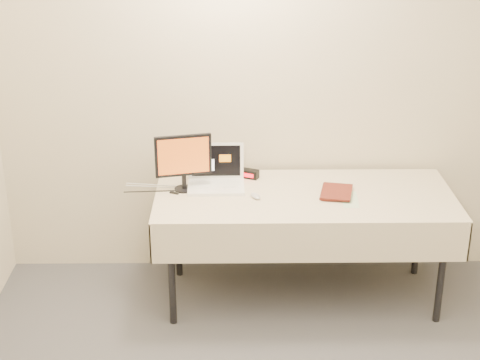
{
  "coord_description": "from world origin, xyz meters",
  "views": [
    {
      "loc": [
        -0.45,
        -2.12,
        2.6
      ],
      "look_at": [
        -0.4,
        1.99,
        0.86
      ],
      "focal_mm": 55.0,
      "sensor_mm": 36.0,
      "label": 1
    }
  ],
  "objects_px": {
    "laptop": "(216,176)",
    "table": "(304,203)",
    "monitor": "(183,158)",
    "book": "(322,174)"
  },
  "relations": [
    {
      "from": "laptop",
      "to": "table",
      "type": "bearing_deg",
      "value": -16.57
    },
    {
      "from": "monitor",
      "to": "book",
      "type": "height_order",
      "value": "monitor"
    },
    {
      "from": "laptop",
      "to": "book",
      "type": "xyz_separation_m",
      "value": [
        0.66,
        -0.14,
        0.07
      ]
    },
    {
      "from": "table",
      "to": "laptop",
      "type": "distance_m",
      "value": 0.59
    },
    {
      "from": "table",
      "to": "laptop",
      "type": "xyz_separation_m",
      "value": [
        -0.55,
        0.16,
        0.12
      ]
    },
    {
      "from": "laptop",
      "to": "monitor",
      "type": "xyz_separation_m",
      "value": [
        -0.2,
        -0.08,
        0.15
      ]
    },
    {
      "from": "laptop",
      "to": "book",
      "type": "bearing_deg",
      "value": -12.72
    },
    {
      "from": "monitor",
      "to": "book",
      "type": "relative_size",
      "value": 1.44
    },
    {
      "from": "table",
      "to": "laptop",
      "type": "bearing_deg",
      "value": 164.17
    },
    {
      "from": "laptop",
      "to": "monitor",
      "type": "height_order",
      "value": "monitor"
    }
  ]
}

